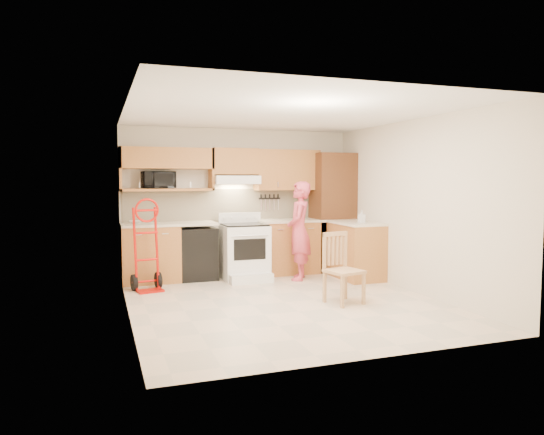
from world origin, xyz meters
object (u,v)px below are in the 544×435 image
range (245,247)px  hand_truck (148,249)px  microwave (158,180)px  dining_chair (344,268)px  person (299,231)px

range → hand_truck: 1.63m
range → hand_truck: (-1.59, -0.34, 0.08)m
microwave → range: 1.78m
hand_truck → dining_chair: hand_truck is taller
microwave → dining_chair: bearing=-55.8°
microwave → dining_chair: 3.41m
person → hand_truck: bearing=-64.5°
hand_truck → range: bearing=1.4°
microwave → range: (1.33, -0.43, -1.09)m
range → dining_chair: (0.78, -1.97, -0.07)m
dining_chair → range: bearing=98.4°
range → person: bearing=-20.3°
person → dining_chair: bearing=23.2°
person → microwave: bearing=-84.2°
person → hand_truck: 2.42m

